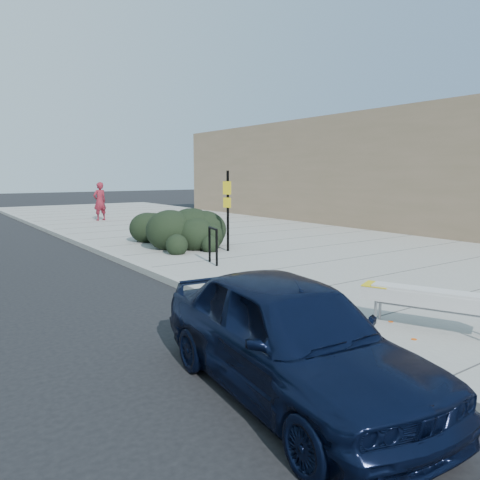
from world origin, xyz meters
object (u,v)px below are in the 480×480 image
at_px(bike_rack, 213,242).
at_px(sign_post, 228,206).
at_px(pedestrian, 100,201).
at_px(bench, 429,299).
at_px(sedan_navy, 289,336).

relative_size(bike_rack, sign_post, 0.40).
bearing_deg(pedestrian, sign_post, 76.62).
relative_size(bench, pedestrian, 1.04).
height_order(bench, sign_post, sign_post).
distance_m(sign_post, sedan_navy, 9.21).
distance_m(bench, pedestrian, 19.62).
xyz_separation_m(bike_rack, sedan_navy, (-3.03, -6.51, -0.04)).
bearing_deg(bike_rack, sign_post, 59.62).
height_order(bike_rack, pedestrian, pedestrian).
bearing_deg(sign_post, sedan_navy, -143.06).
bearing_deg(pedestrian, bench, 72.05).
bearing_deg(pedestrian, bike_rack, 70.32).
distance_m(bench, bike_rack, 6.36).
bearing_deg(sedan_navy, bike_rack, 71.51).
distance_m(bike_rack, sedan_navy, 7.18).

